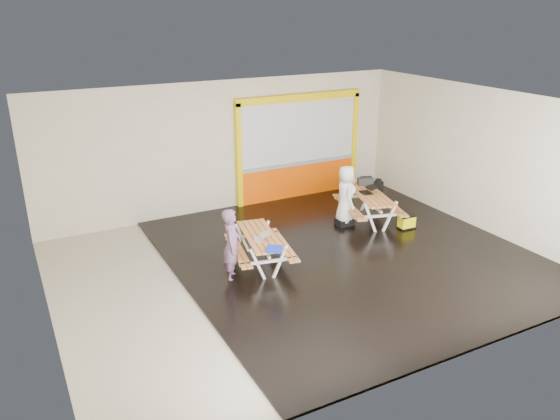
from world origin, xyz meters
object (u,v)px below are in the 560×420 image
dark_case (345,222)px  toolbox (366,181)px  picnic_table_left (260,242)px  person_right (346,195)px  fluke_bag (407,222)px  laptop_left (261,237)px  person_left (232,245)px  blue_pouch (275,249)px  laptop_right (368,191)px  backpack (378,187)px  picnic_table_right (369,200)px

dark_case → toolbox: bearing=30.4°
picnic_table_left → person_right: (2.91, 1.08, 0.26)m
fluke_bag → laptop_left: bearing=-175.8°
person_left → toolbox: 5.04m
blue_pouch → fluke_bag: blue_pouch is taller
blue_pouch → dark_case: size_ratio=0.74×
person_left → picnic_table_left: bearing=-40.7°
picnic_table_left → laptop_right: size_ratio=4.59×
person_left → fluke_bag: person_left is taller
dark_case → fluke_bag: size_ratio=1.01×
laptop_right → backpack: 0.75m
blue_pouch → backpack: (4.29, 2.30, -0.05)m
laptop_right → picnic_table_left: bearing=-163.7°
picnic_table_right → dark_case: (-0.71, 0.03, -0.47)m
blue_pouch → toolbox: bearing=31.7°
person_left → blue_pouch: 0.89m
person_left → backpack: bearing=-41.2°
toolbox → fluke_bag: toolbox is taller
laptop_left → dark_case: size_ratio=0.97×
picnic_table_right → backpack: (0.63, 0.47, 0.12)m
toolbox → picnic_table_right: bearing=-117.9°
person_right → toolbox: bearing=-45.8°
person_right → backpack: bearing=-58.3°
picnic_table_left → laptop_right: (3.56, 1.04, 0.28)m
picnic_table_right → toolbox: (0.34, 0.65, 0.28)m
dark_case → picnic_table_right: bearing=-2.7°
backpack → fluke_bag: 1.44m
picnic_table_right → toolbox: size_ratio=4.87×
toolbox → dark_case: toolbox is taller
person_right → dark_case: 0.70m
laptop_left → blue_pouch: (-0.02, -0.64, -0.00)m
person_left → laptop_right: size_ratio=3.54×
backpack → laptop_left: bearing=-158.9°
backpack → fluke_bag: backpack is taller
fluke_bag → picnic_table_right: bearing=121.2°
picnic_table_left → fluke_bag: 4.11m
picnic_table_left → person_left: size_ratio=1.30×
dark_case → fluke_bag: (1.24, -0.91, 0.09)m
picnic_table_right → toolbox: 0.78m
fluke_bag → blue_pouch: bearing=-167.2°
person_right → blue_pouch: 3.57m
picnic_table_right → laptop_right: (0.00, 0.08, 0.24)m
picnic_table_right → person_left: person_left is taller
laptop_left → picnic_table_left: bearing=69.3°
person_right → laptop_right: person_right is taller
laptop_right → person_right: bearing=176.9°
person_left → laptop_right: (4.33, 1.31, 0.08)m
laptop_right → toolbox: 0.67m
laptop_left → fluke_bag: bearing=4.2°
picnic_table_right → fluke_bag: size_ratio=5.37×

